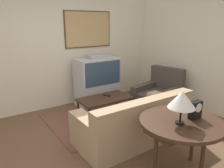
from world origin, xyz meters
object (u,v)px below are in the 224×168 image
console_table (181,125)px  mantel_clock (195,110)px  tv (97,81)px  armchair (159,96)px  table_lamp (182,100)px  couch (135,124)px  coffee_table (105,100)px

console_table → mantel_clock: 0.27m
tv → armchair: bearing=-41.4°
armchair → table_lamp: table_lamp is taller
tv → couch: bearing=-100.7°
couch → table_lamp: (-0.15, -1.03, 0.77)m
tv → mantel_clock: (-0.21, -2.87, 0.29)m
console_table → armchair: bearing=50.4°
couch → tv: bearing=-101.2°
couch → table_lamp: table_lamp is taller
tv → couch: 1.89m
tv → armchair: size_ratio=1.11×
table_lamp → console_table: bearing=26.3°
tv → table_lamp: bearing=-99.9°
tv → armchair: 1.51m
tv → console_table: size_ratio=1.15×
table_lamp → armchair: bearing=49.5°
coffee_table → armchair: bearing=-6.5°
armchair → couch: bearing=-70.2°
coffee_table → console_table: 2.03m
coffee_table → mantel_clock: mantel_clock is taller
coffee_table → mantel_clock: 2.10m
couch → console_table: 1.06m
armchair → console_table: armchair is taller
coffee_table → table_lamp: (-0.20, -2.05, 0.66)m
console_table → table_lamp: table_lamp is taller
couch → table_lamp: 1.29m
console_table → coffee_table: bearing=86.9°
mantel_clock → armchair: bearing=55.0°
couch → mantel_clock: bearing=97.1°
armchair → coffee_table: (-1.41, 0.16, 0.13)m
couch → mantel_clock: 1.19m
tv → mantel_clock: tv is taller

